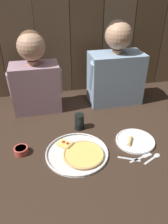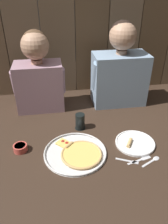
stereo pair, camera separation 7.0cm
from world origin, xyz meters
The scene contains 11 objects.
ground_plane centered at (0.00, 0.00, 0.00)m, with size 3.20×3.20×0.00m, color #332319.
pizza_tray centered at (-0.10, -0.08, 0.01)m, with size 0.37×0.37×0.03m.
dinner_plate centered at (0.27, -0.04, 0.01)m, with size 0.25×0.25×0.03m.
drinking_glass centered at (-0.05, 0.18, 0.05)m, with size 0.07×0.07×0.11m.
dipping_bowl centered at (-0.43, 0.01, 0.02)m, with size 0.08×0.08×0.04m.
table_fork centered at (0.18, -0.18, 0.00)m, with size 0.12×0.07×0.01m.
table_knife centered at (0.24, -0.18, 0.00)m, with size 0.15×0.06×0.01m.
table_spoon centered at (0.33, -0.19, 0.00)m, with size 0.13×0.08×0.01m.
diner_left centered at (-0.31, 0.51, 0.28)m, with size 0.39×0.21×0.60m.
diner_right centered at (0.31, 0.51, 0.29)m, with size 0.45×0.24×0.64m.
wooden_backdrop_wall centered at (0.00, 0.80, 0.65)m, with size 2.19×0.03×1.31m.
Camera 2 is at (-0.21, -1.04, 0.89)m, focal length 35.22 mm.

